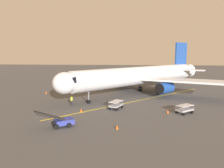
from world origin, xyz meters
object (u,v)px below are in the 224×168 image
object	(u,v)px
baggage_cart_portside	(185,109)
safety_cone_wing_port	(46,92)
ground_crew_wing_walker	(123,83)
safety_cone_wing_starboard	(168,112)
safety_cone_nose_left	(81,110)
safety_cone_nose_right	(117,127)
airplane	(141,76)
baggage_cart_starboard_side	(116,105)
ground_crew_marshaller	(72,100)
belt_loader_near_nose	(62,121)

from	to	relation	value
baggage_cart_portside	safety_cone_wing_port	xyz separation A→B (m)	(26.81, -14.00, -0.38)
ground_crew_wing_walker	baggage_cart_portside	world-z (taller)	ground_crew_wing_walker
safety_cone_wing_starboard	safety_cone_nose_left	bearing A→B (deg)	1.19
safety_cone_nose_right	ground_crew_wing_walker	bearing A→B (deg)	-89.24
safety_cone_nose_left	safety_cone_wing_starboard	world-z (taller)	same
airplane	safety_cone_wing_starboard	bearing A→B (deg)	102.61
airplane	baggage_cart_starboard_side	xyz separation A→B (m)	(4.51, 13.20, -3.35)
airplane	safety_cone_wing_port	bearing A→B (deg)	3.00
ground_crew_wing_walker	safety_cone_nose_left	size ratio (longest dim) A/B	3.11
baggage_cart_starboard_side	safety_cone_wing_port	world-z (taller)	baggage_cart_starboard_side
ground_crew_marshaller	safety_cone_wing_port	xyz separation A→B (m)	(8.72, -10.57, -0.61)
baggage_cart_starboard_side	safety_cone_wing_starboard	xyz separation A→B (m)	(-7.92, 2.06, -0.38)
airplane	baggage_cart_portside	distance (m)	16.55
airplane	safety_cone_nose_left	distance (m)	18.70
ground_crew_marshaller	baggage_cart_portside	distance (m)	18.42
baggage_cart_portside	safety_cone_nose_right	xyz separation A→B (m)	(9.62, 7.74, -0.38)
safety_cone_nose_right	safety_cone_wing_port	world-z (taller)	same
baggage_cart_starboard_side	safety_cone_nose_right	bearing A→B (deg)	94.62
safety_cone_nose_right	baggage_cart_portside	bearing A→B (deg)	-141.20
baggage_cart_starboard_side	belt_loader_near_nose	bearing A→B (deg)	57.26
belt_loader_near_nose	safety_cone_nose_right	xyz separation A→B (m)	(-6.78, 0.30, -0.44)
airplane	safety_cone_nose_right	size ratio (longest dim) A/B	60.35
belt_loader_near_nose	baggage_cart_starboard_side	bearing A→B (deg)	-122.74
safety_cone_nose_right	safety_cone_wing_port	distance (m)	27.72
safety_cone_nose_right	airplane	bearing A→B (deg)	-99.27
ground_crew_marshaller	safety_cone_wing_starboard	bearing A→B (deg)	167.05
airplane	baggage_cart_starboard_side	bearing A→B (deg)	71.15
safety_cone_wing_starboard	safety_cone_nose_right	bearing A→B (deg)	46.71
ground_crew_wing_walker	baggage_cart_starboard_side	world-z (taller)	ground_crew_wing_walker
safety_cone_nose_left	safety_cone_wing_port	world-z (taller)	same
ground_crew_marshaller	safety_cone_wing_port	size ratio (longest dim) A/B	3.11
safety_cone_nose_left	safety_cone_wing_port	size ratio (longest dim) A/B	1.00
ground_crew_marshaller	safety_cone_wing_starboard	distance (m)	16.03
ground_crew_wing_walker	baggage_cart_portside	distance (m)	27.03
airplane	safety_cone_nose_right	distance (m)	23.44
safety_cone_nose_left	ground_crew_marshaller	bearing A→B (deg)	-57.30
ground_crew_marshaller	baggage_cart_starboard_side	bearing A→B (deg)	168.73
safety_cone_wing_port	safety_cone_nose_left	bearing A→B (deg)	127.79
safety_cone_wing_port	belt_loader_near_nose	bearing A→B (deg)	115.89
baggage_cart_starboard_side	safety_cone_nose_right	size ratio (longest dim) A/B	5.35
safety_cone_wing_port	baggage_cart_portside	bearing A→B (deg)	152.42
baggage_cart_portside	safety_cone_wing_starboard	xyz separation A→B (m)	(2.49, 0.16, -0.38)
ground_crew_marshaller	safety_cone_nose_right	world-z (taller)	ground_crew_marshaller
baggage_cart_portside	safety_cone_nose_right	size ratio (longest dim) A/B	5.27
airplane	safety_cone_nose_left	bearing A→B (deg)	57.96
ground_crew_wing_walker	baggage_cart_starboard_side	xyz separation A→B (m)	(0.34, 23.19, -0.23)
safety_cone_nose_left	baggage_cart_portside	bearing A→B (deg)	-178.42
airplane	safety_cone_wing_starboard	xyz separation A→B (m)	(-3.41, 15.26, -3.73)
ground_crew_marshaller	belt_loader_near_nose	bearing A→B (deg)	98.85
safety_cone_wing_starboard	ground_crew_marshaller	bearing A→B (deg)	-12.95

